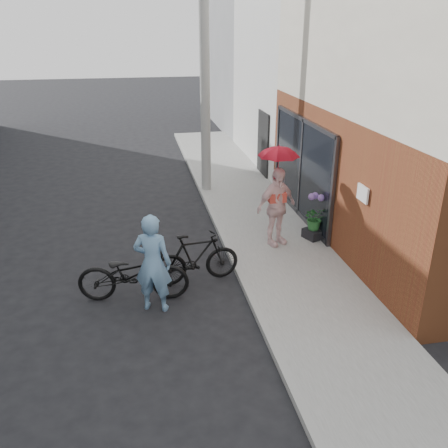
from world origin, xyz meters
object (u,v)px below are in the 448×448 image
object	(u,v)px
officer	(153,263)
bike_left	(133,274)
utility_pole	(205,72)
planter	(314,233)
kimono_woman	(276,207)
bike_right	(196,258)

from	to	relation	value
officer	bike_left	world-z (taller)	officer
utility_pole	planter	distance (m)	5.52
utility_pole	officer	size ratio (longest dim) A/B	3.84
utility_pole	kimono_woman	bearing A→B (deg)	-77.51
officer	bike_right	distance (m)	1.26
planter	kimono_woman	bearing A→B (deg)	-172.86
bike_right	bike_left	bearing A→B (deg)	102.34
utility_pole	kimono_woman	size ratio (longest dim) A/B	3.92
planter	bike_left	bearing A→B (deg)	-157.65
planter	officer	bearing A→B (deg)	-151.05
bike_left	planter	size ratio (longest dim) A/B	4.91
officer	utility_pole	bearing A→B (deg)	-88.59
officer	bike_left	xyz separation A→B (m)	(-0.36, 0.39, -0.38)
bike_left	bike_right	distance (m)	1.29
officer	kimono_woman	distance (m)	3.45
utility_pole	bike_right	world-z (taller)	utility_pole
bike_left	utility_pole	bearing A→B (deg)	-13.93
officer	planter	bearing A→B (deg)	-132.36
bike_right	planter	bearing A→B (deg)	-73.45
planter	bike_right	bearing A→B (deg)	-156.45
bike_right	planter	world-z (taller)	bike_right
bike_right	officer	bearing A→B (deg)	126.60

